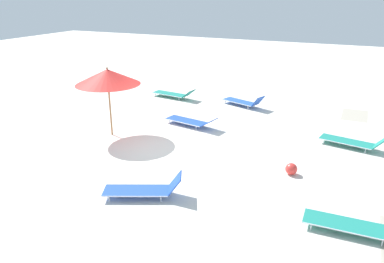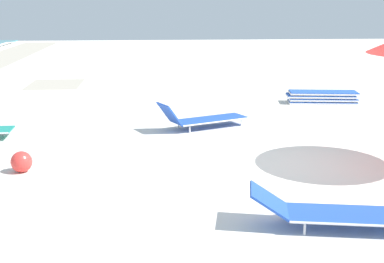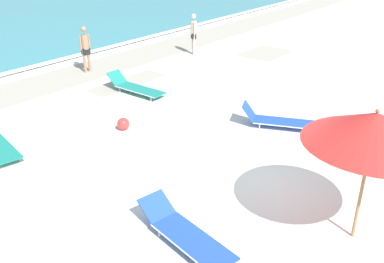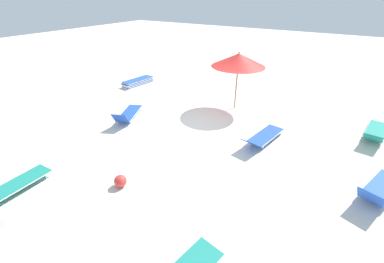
{
  "view_description": "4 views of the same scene",
  "coord_description": "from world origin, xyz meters",
  "views": [
    {
      "loc": [
        9.98,
        5.62,
        5.02
      ],
      "look_at": [
        -0.03,
        1.05,
        0.85
      ],
      "focal_mm": 35.0,
      "sensor_mm": 36.0,
      "label": 1
    },
    {
      "loc": [
        -8.54,
        2.08,
        2.71
      ],
      "look_at": [
        -0.73,
        1.47,
        0.79
      ],
      "focal_mm": 50.0,
      "sensor_mm": 36.0,
      "label": 2
    },
    {
      "loc": [
        -7.22,
        -4.09,
        5.09
      ],
      "look_at": [
        -0.42,
        1.44,
        0.9
      ],
      "focal_mm": 40.0,
      "sensor_mm": 36.0,
      "label": 3
    },
    {
      "loc": [
        -4.61,
        7.81,
        4.74
      ],
      "look_at": [
        -0.71,
        1.52,
        0.65
      ],
      "focal_mm": 24.0,
      "sensor_mm": 36.0,
      "label": 4
    }
  ],
  "objects": [
    {
      "name": "ground_plane",
      "position": [
        0.0,
        0.01,
        -0.08
      ],
      "size": [
        60.0,
        60.0,
        0.16
      ],
      "color": "silver"
    },
    {
      "name": "sun_lounger_near_water_left",
      "position": [
        2.78,
        0.99,
        0.22
      ],
      "size": [
        1.38,
        2.08,
        0.63
      ],
      "rotation": [
        0.0,
        0.0,
        0.43
      ],
      "color": "blue",
      "rests_on": "ground_plane"
    },
    {
      "name": "sun_lounger_beside_umbrella",
      "position": [
        -2.61,
        -0.17,
        0.21
      ],
      "size": [
        0.98,
        2.23,
        0.48
      ],
      "rotation": [
        0.0,
        0.0,
        -0.18
      ],
      "color": "blue",
      "rests_on": "ground_plane"
    },
    {
      "name": "beach_ball",
      "position": [
        -0.06,
        4.19,
        0.17
      ],
      "size": [
        0.35,
        0.35,
        0.35
      ],
      "color": "red",
      "rests_on": "ground_plane"
    },
    {
      "name": "lounger_stack",
      "position": [
        5.46,
        -2.57,
        0.16
      ],
      "size": [
        0.85,
        1.97,
        0.32
      ],
      "rotation": [
        0.0,
        0.0,
        -0.13
      ],
      "color": "blue",
      "rests_on": "ground_plane"
    }
  ]
}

